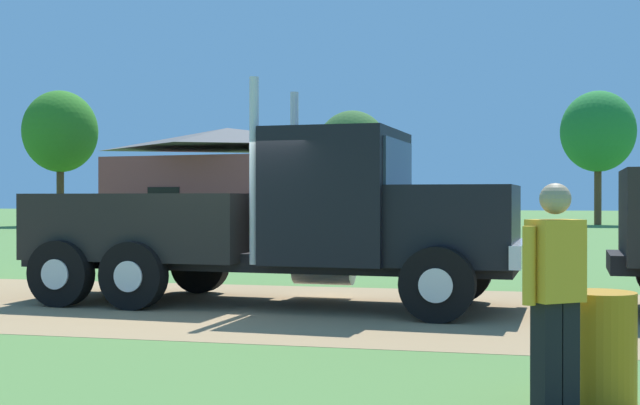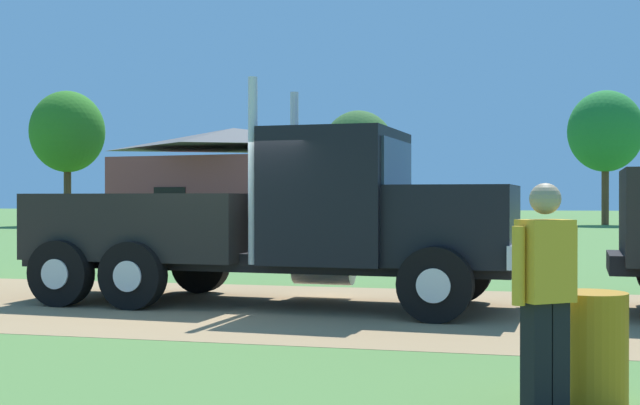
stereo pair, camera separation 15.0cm
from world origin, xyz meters
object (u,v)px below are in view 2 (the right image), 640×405
at_px(steel_barrel, 591,348).
at_px(visitor_walking_mid, 545,291).
at_px(shed_building, 234,180).
at_px(truck_foreground_white, 277,224).

bearing_deg(steel_barrel, visitor_walking_mid, -125.15).
height_order(steel_barrel, shed_building, shed_building).
distance_m(truck_foreground_white, steel_barrel, 7.11).
height_order(truck_foreground_white, steel_barrel, truck_foreground_white).
height_order(visitor_walking_mid, shed_building, shed_building).
xyz_separation_m(truck_foreground_white, visitor_walking_mid, (3.96, -6.11, -0.30)).
bearing_deg(visitor_walking_mid, shed_building, 112.98).
bearing_deg(shed_building, steel_barrel, -66.20).
height_order(truck_foreground_white, visitor_walking_mid, truck_foreground_white).
bearing_deg(truck_foreground_white, shed_building, 110.73).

